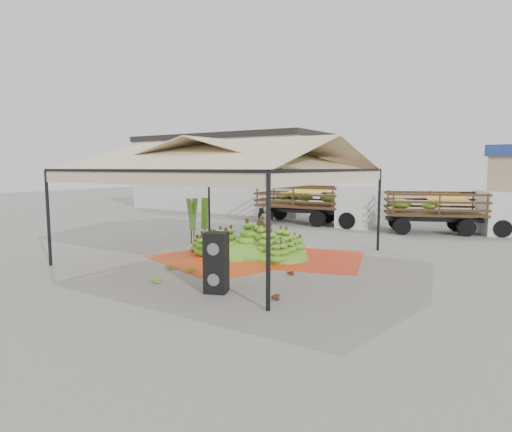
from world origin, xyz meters
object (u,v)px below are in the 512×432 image
Objects in this scene: banana_heap at (252,239)px; vendor at (266,224)px; truck_right at (456,207)px; speaker_stack at (216,262)px; truck_left at (319,200)px.

vendor is (-0.90, 2.47, 0.21)m from banana_heap.
speaker_stack is at bearing -127.13° from truck_right.
vendor is (-2.75, 6.95, -0.02)m from speaker_stack.
banana_heap is at bearing -86.41° from truck_left.
truck_right reaches higher than banana_heap.
truck_right is (6.36, 6.67, 0.50)m from vendor.
truck_left is at bearing 82.96° from speaker_stack.
truck_left is 1.05× the size of truck_right.
vendor is at bearing -91.35° from truck_left.
banana_heap is 0.81× the size of truck_right.
vendor reaches higher than banana_heap.
banana_heap is 10.68m from truck_right.
truck_left is (-1.26, 8.61, 0.80)m from banana_heap.
truck_left reaches higher than speaker_stack.
vendor is 9.23m from truck_right.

